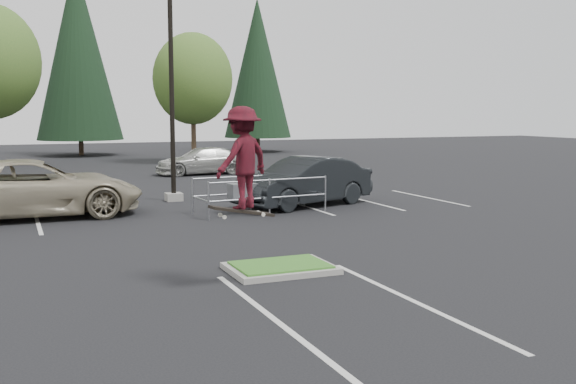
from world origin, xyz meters
name	(u,v)px	position (x,y,z in m)	size (l,w,h in m)	color
ground	(280,271)	(0.00, 0.00, 0.00)	(120.00, 120.00, 0.00)	black
grass_median	(280,268)	(0.00, 0.00, 0.08)	(2.20, 1.60, 0.16)	gray
stall_lines	(158,230)	(-1.35, 6.02, 0.00)	(22.62, 17.60, 0.01)	beige
light_pole	(171,79)	(0.50, 12.00, 4.56)	(0.70, 0.60, 10.12)	gray
decid_c	(192,82)	(5.99, 29.83, 5.25)	(5.12, 5.12, 8.38)	#38281C
conif_b	(78,51)	(0.00, 40.50, 7.85)	(6.38, 6.38, 14.50)	#38281C
conif_c	(257,68)	(14.00, 39.50, 6.85)	(5.50, 5.50, 12.50)	#38281C
cart_corral	(247,191)	(2.02, 7.96, 0.76)	(4.40, 1.90, 1.21)	gray
skateboarder	(241,158)	(-1.20, -1.00, 2.51)	(1.44, 1.22, 2.12)	black
car_l_tan	(35,188)	(-4.50, 9.82, 0.93)	(3.10, 6.72, 1.87)	#9D9278
car_r_charc	(304,182)	(4.50, 8.84, 0.87)	(1.85, 5.31, 1.75)	black
car_far_silver	(202,161)	(4.38, 22.00, 0.72)	(2.01, 4.93, 1.43)	#B3B4AE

